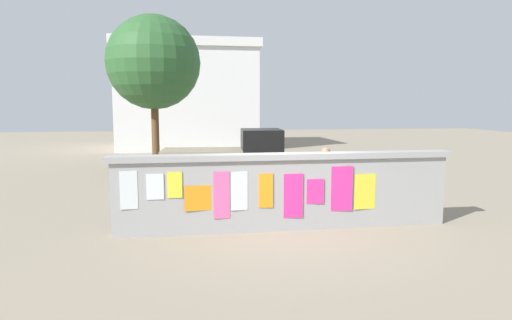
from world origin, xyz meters
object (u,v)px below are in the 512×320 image
auto_rickshaw_truck (229,161)px  bicycle_far (325,184)px  person_walking (325,175)px  bicycle_near (333,173)px  tree_roadside (153,63)px  motorcycle (381,191)px

auto_rickshaw_truck → bicycle_far: bearing=-30.2°
person_walking → bicycle_near: bearing=68.5°
bicycle_near → person_walking: size_ratio=1.03×
bicycle_near → tree_roadside: size_ratio=0.27×
motorcycle → tree_roadside: 10.78m
auto_rickshaw_truck → person_walking: 4.14m
auto_rickshaw_truck → person_walking: auto_rickshaw_truck is taller
motorcycle → bicycle_near: bicycle_near is taller
bicycle_near → bicycle_far: bearing=-115.2°
bicycle_near → person_walking: (-1.61, -4.08, 0.62)m
auto_rickshaw_truck → tree_roadside: (-2.49, 4.97, 3.35)m
bicycle_far → tree_roadside: (-5.05, 6.46, 3.89)m
bicycle_far → person_walking: (-0.73, -2.22, 0.62)m
bicycle_near → tree_roadside: bearing=142.2°
person_walking → bicycle_far: bearing=71.8°
bicycle_far → tree_roadside: size_ratio=0.28×
bicycle_near → tree_roadside: (-5.93, 4.60, 3.89)m
person_walking → tree_roadside: bearing=116.5°
auto_rickshaw_truck → bicycle_near: 3.50m
bicycle_far → motorcycle: bearing=-61.6°
auto_rickshaw_truck → tree_roadside: 6.49m
motorcycle → person_walking: bearing=-161.7°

